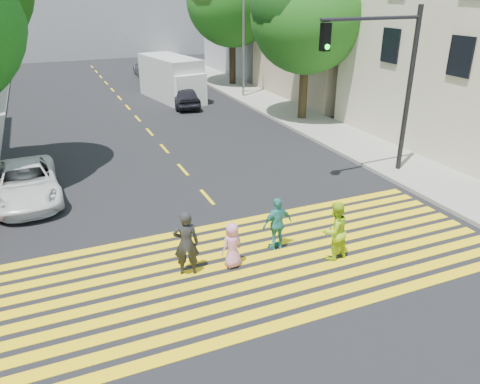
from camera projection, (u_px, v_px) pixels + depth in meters
ground at (287, 287)px, 11.69m from camera, size 120.00×120.00×0.00m
sidewalk_right at (293, 115)px, 27.36m from camera, size 3.00×60.00×0.15m
crosswalk at (265, 262)px, 12.76m from camera, size 13.40×5.30×0.01m
lane_line at (123, 102)px, 30.65m from camera, size 0.12×34.40×0.01m
building_right_tan at (353, 19)px, 31.11m from camera, size 10.00×10.00×10.00m
building_right_grey at (277, 12)px, 40.38m from camera, size 10.00×10.00×10.00m
tree_right_near at (309, 9)px, 24.24m from camera, size 6.82×6.28×8.68m
pedestrian_man at (186, 243)px, 11.92m from camera, size 0.74×0.59×1.79m
pedestrian_woman at (335, 231)px, 12.64m from camera, size 0.88×0.73×1.68m
pedestrian_child at (232, 245)px, 12.35m from camera, size 0.71×0.56×1.27m
pedestrian_extra at (277, 224)px, 13.15m from camera, size 0.95×0.46×1.57m
white_sedan at (26, 183)px, 16.31m from camera, size 2.30×4.71×1.29m
dark_car_near at (185, 97)px, 29.25m from camera, size 1.97×3.95×1.29m
silver_car at (147, 68)px, 39.51m from camera, size 2.24×4.90×1.39m
dark_car_parked at (184, 78)px, 35.23m from camera, size 1.65×4.17×1.35m
white_van at (173, 80)px, 30.95m from camera, size 3.14×6.15×2.77m
traffic_signal at (388, 71)px, 16.95m from camera, size 4.33×0.52×6.35m
street_lamp at (241, 26)px, 29.98m from camera, size 1.84×0.40×8.14m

